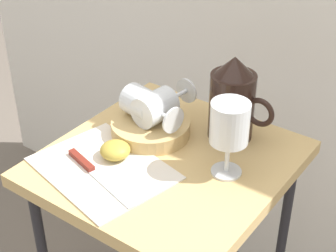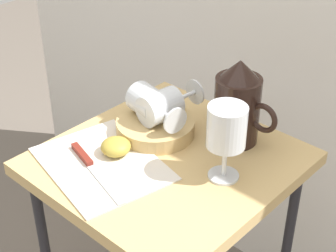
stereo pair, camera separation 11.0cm
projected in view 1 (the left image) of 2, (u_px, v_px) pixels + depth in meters
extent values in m
cube|color=silver|center=(285.00, 0.00, 1.39)|extent=(2.40, 0.03, 1.88)
cube|color=tan|center=(168.00, 163.00, 1.15)|extent=(0.49, 0.50, 0.03)
cylinder|color=black|center=(154.00, 204.00, 1.59)|extent=(0.02, 0.02, 0.71)
cube|color=silver|center=(103.00, 168.00, 1.11)|extent=(0.32, 0.27, 0.00)
cylinder|color=tan|center=(151.00, 128.00, 1.21)|extent=(0.18, 0.18, 0.03)
cylinder|color=black|center=(232.00, 106.00, 1.18)|extent=(0.10, 0.10, 0.15)
cylinder|color=orange|center=(231.00, 118.00, 1.19)|extent=(0.09, 0.09, 0.08)
cone|color=black|center=(235.00, 66.00, 1.12)|extent=(0.09, 0.09, 0.04)
torus|color=black|center=(260.00, 112.00, 1.14)|extent=(0.07, 0.01, 0.07)
cylinder|color=silver|center=(226.00, 171.00, 1.10)|extent=(0.06, 0.06, 0.00)
cylinder|color=silver|center=(227.00, 156.00, 1.08)|extent=(0.01, 0.01, 0.07)
cylinder|color=silver|center=(230.00, 123.00, 1.03)|extent=(0.08, 0.08, 0.09)
cylinder|color=orange|center=(229.00, 131.00, 1.04)|extent=(0.07, 0.07, 0.04)
cylinder|color=silver|center=(142.00, 103.00, 1.20)|extent=(0.09, 0.09, 0.07)
cylinder|color=silver|center=(163.00, 115.00, 1.16)|extent=(0.06, 0.02, 0.01)
cylinder|color=silver|center=(173.00, 120.00, 1.14)|extent=(0.02, 0.06, 0.06)
cylinder|color=silver|center=(155.00, 107.00, 1.18)|extent=(0.08, 0.10, 0.07)
cylinder|color=silver|center=(177.00, 95.00, 1.23)|extent=(0.02, 0.06, 0.01)
cylinder|color=silver|center=(187.00, 91.00, 1.25)|extent=(0.06, 0.01, 0.06)
ellipsoid|color=#B29938|center=(115.00, 150.00, 1.13)|extent=(0.07, 0.07, 0.04)
cube|color=silver|center=(111.00, 189.00, 1.05)|extent=(0.14, 0.05, 0.00)
cube|color=maroon|center=(82.00, 160.00, 1.12)|extent=(0.09, 0.04, 0.01)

